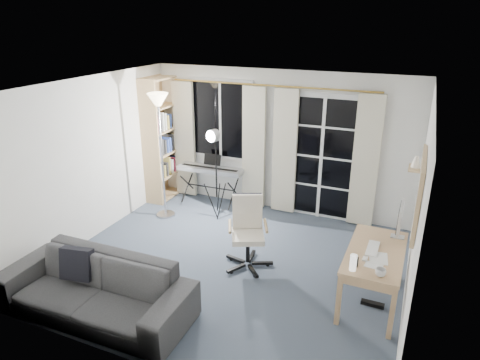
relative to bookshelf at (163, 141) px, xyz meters
name	(u,v)px	position (x,y,z in m)	size (l,w,h in m)	color
floor	(230,264)	(2.13, -1.76, -1.06)	(4.50, 4.00, 0.02)	#3C4857
window	(221,120)	(1.08, 0.22, 0.45)	(1.20, 0.08, 1.40)	white
french_door	(322,158)	(2.88, 0.22, -0.03)	(1.32, 0.09, 2.11)	white
curtains	(268,149)	(1.99, 0.12, 0.04)	(3.60, 0.07, 2.13)	gold
bookshelf	(163,141)	(0.00, 0.00, 0.00)	(0.38, 1.04, 2.22)	tan
torchiere_lamp	(159,119)	(0.49, -0.81, 0.62)	(0.35, 0.35, 2.08)	#B2B2B7
keyboard_piano	(210,170)	(0.98, -0.06, -0.41)	(1.18, 0.60, 0.85)	black
studio_light	(214,146)	(1.29, -0.51, 0.19)	(0.34, 0.35, 1.55)	black
office_chair	(248,225)	(2.33, -1.62, -0.49)	(0.67, 0.66, 0.97)	black
desk	(375,257)	(4.01, -1.83, -0.47)	(0.64, 1.25, 0.67)	tan
monitor	(400,218)	(4.21, -1.38, -0.14)	(0.16, 0.48, 0.42)	silver
desk_clutter	(367,270)	(3.95, -2.04, -0.53)	(0.40, 0.75, 0.84)	white
mug	(381,272)	(4.11, -2.33, -0.33)	(0.11, 0.09, 0.11)	silver
wall_mirror	(419,193)	(4.35, -2.11, 0.50)	(0.04, 0.94, 0.74)	tan
framed_print	(423,162)	(4.36, -1.21, 0.55)	(0.03, 0.42, 0.32)	tan
wall_shelf	(416,164)	(4.29, -0.71, 0.35)	(0.16, 0.30, 0.18)	tan
sofa	(93,280)	(1.17, -3.31, -0.62)	(2.24, 0.69, 0.87)	#2D2D2F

